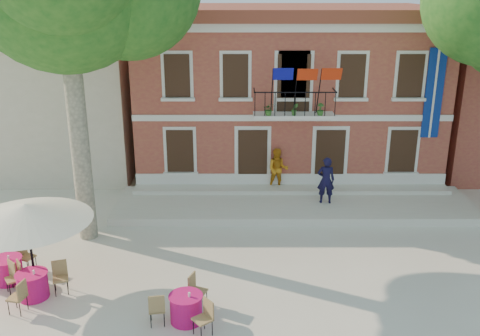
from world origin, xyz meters
name	(u,v)px	position (x,y,z in m)	size (l,w,h in m)	color
ground	(244,263)	(0.00, 0.00, 0.00)	(90.00, 90.00, 0.00)	beige
main_building	(285,88)	(2.00, 9.99, 3.78)	(13.50, 9.59, 7.50)	#AA5D3D
neighbor_west	(50,96)	(-9.50, 11.00, 3.22)	(9.40, 9.40, 6.40)	beige
terrace	(294,205)	(2.00, 4.40, 0.15)	(14.00, 3.40, 0.30)	silver
patio_umbrella	(26,213)	(-6.06, -1.55, 2.41)	(3.62, 3.62, 2.69)	black
pedestrian_navy	(326,180)	(3.21, 4.30, 1.23)	(0.68, 0.44, 1.86)	black
pedestrian_orange	(278,169)	(1.44, 5.70, 1.19)	(0.86, 0.67, 1.77)	orange
cafe_table_0	(8,269)	(-7.02, -1.12, 0.43)	(1.70, 1.87, 0.95)	#C1127D
cafe_table_1	(186,307)	(-1.54, -3.10, 0.43)	(1.75, 1.85, 0.95)	#C1127D
cafe_table_2	(33,284)	(-5.97, -1.96, 0.43)	(1.83, 1.78, 0.95)	#C1127D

